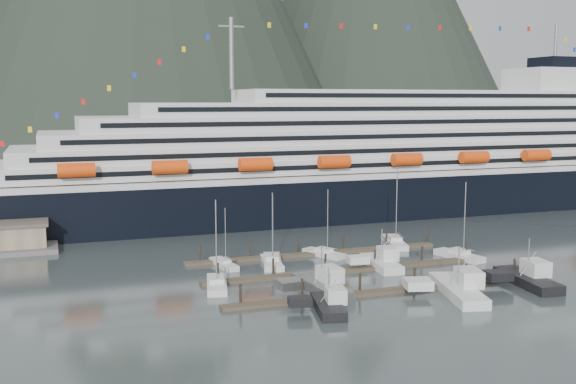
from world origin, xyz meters
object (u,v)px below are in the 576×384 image
Objects in this scene: sailboat_h at (459,256)px; trawler_c at (457,288)px; sailboat_g at (394,243)px; sailboat_a at (217,285)px; sailboat_f at (324,254)px; trawler_a at (321,285)px; cruise_ship at (388,164)px; trawler_e at (381,262)px; sailboat_c at (272,262)px; trawler_b at (327,305)px; trawler_d at (527,279)px; sailboat_b at (272,263)px; sailboat_e at (224,264)px.

sailboat_h is 23.34m from trawler_c.
sailboat_g is 34.16m from trawler_c.
sailboat_a is 0.98× the size of sailboat_h.
sailboat_f is 22.60m from trawler_a.
cruise_ship reaches higher than sailboat_a.
sailboat_a reaches higher than sailboat_f.
trawler_a reaches higher than trawler_e.
sailboat_g reaches higher than sailboat_c.
cruise_ship is 19.94× the size of trawler_b.
sailboat_f is at bearing 31.20° from trawler_c.
sailboat_a is 15.58m from trawler_a.
sailboat_a is 1.23× the size of trawler_e.
trawler_d is (32.49, -24.96, 0.55)m from sailboat_c.
sailboat_h is at bearing -143.37° from sailboat_g.
sailboat_b is 18.38m from trawler_e.
trawler_d is (21.74, -27.94, 0.57)m from sailboat_f.
trawler_a is 17.74m from trawler_e.
trawler_e is at bearing -118.40° from sailboat_e.
cruise_ship reaches higher than sailboat_h.
trawler_e is (5.74, -10.97, 0.50)m from sailboat_f.
cruise_ship reaches higher than trawler_a.
trawler_e is (28.85, 2.89, 0.48)m from sailboat_a.
sailboat_a is at bearing 95.71° from sailboat_f.
trawler_d is at bearing -70.75° from trawler_c.
sailboat_e is at bearing 64.43° from sailboat_h.
trawler_c is at bearing 171.37° from sailboat_f.
sailboat_a is 45.19m from sailboat_h.
sailboat_f is at bearing -46.57° from sailboat_a.
sailboat_b is 26.32m from trawler_b.
sailboat_g is at bearing 6.76° from sailboat_h.
sailboat_a is 43.61m from sailboat_g.
sailboat_b is 0.39m from sailboat_c.
trawler_d is (13.08, 1.07, -0.00)m from trawler_c.
sailboat_h reaches higher than trawler_c.
sailboat_g is at bearing 15.03° from trawler_d.
trawler_a is (9.77, -19.21, 0.55)m from sailboat_e.
cruise_ship is 13.12× the size of trawler_c.
sailboat_b is 11.44m from sailboat_f.
cruise_ship is at bearing -5.44° from trawler_c.
trawler_c is (27.54, -27.54, 0.60)m from sailboat_e.
sailboat_f is (10.75, 2.98, -0.02)m from sailboat_c.
sailboat_h reaches higher than sailboat_a.
sailboat_a is 1.33× the size of sailboat_e.
sailboat_b is (12.15, 10.55, -0.03)m from sailboat_a.
trawler_a is 1.01× the size of trawler_d.
sailboat_g reaches higher than sailboat_f.
trawler_c is at bearing 100.58° from trawler_d.
trawler_a is (-9.11, -20.68, 0.52)m from sailboat_f.
cruise_ship is 19.95× the size of sailboat_e.
sailboat_e reaches higher than trawler_d.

